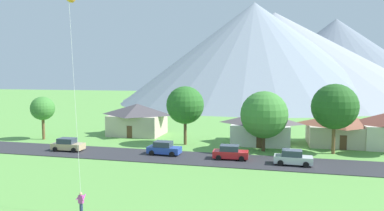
{
  "coord_description": "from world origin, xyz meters",
  "views": [
    {
      "loc": [
        8.08,
        -9.21,
        10.13
      ],
      "look_at": [
        0.69,
        21.23,
        7.37
      ],
      "focal_mm": 32.16,
      "sensor_mm": 36.0,
      "label": 1
    }
  ],
  "objects": [
    {
      "name": "tree_right_of_center",
      "position": [
        6.7,
        37.07,
        4.9
      ],
      "size": [
        6.3,
        6.3,
        8.06
      ],
      "color": "#4C3823",
      "rests_on": "ground"
    },
    {
      "name": "tree_left_of_center",
      "position": [
        -4.59,
        38.76,
        5.81
      ],
      "size": [
        5.49,
        5.49,
        8.57
      ],
      "color": "brown",
      "rests_on": "ground"
    },
    {
      "name": "tree_near_left",
      "position": [
        15.51,
        37.59,
        6.12
      ],
      "size": [
        5.84,
        5.84,
        9.06
      ],
      "color": "brown",
      "rests_on": "ground"
    },
    {
      "name": "parked_car_red_west_end",
      "position": [
        2.98,
        31.33,
        0.87
      ],
      "size": [
        4.28,
        2.23,
        1.68
      ],
      "color": "red",
      "rests_on": "road_strip"
    },
    {
      "name": "mountain_east_ridge",
      "position": [
        7.24,
        141.94,
        18.23
      ],
      "size": [
        126.78,
        126.78,
        36.46
      ],
      "primitive_type": "cone",
      "color": "#8E939E",
      "rests_on": "ground"
    },
    {
      "name": "mountain_far_west_ridge",
      "position": [
        -0.06,
        123.05,
        18.59
      ],
      "size": [
        99.32,
        99.32,
        37.17
      ],
      "primitive_type": "cone",
      "color": "gray",
      "rests_on": "ground"
    },
    {
      "name": "house_leftmost",
      "position": [
        6.1,
        42.47,
        2.41
      ],
      "size": [
        8.97,
        7.63,
        4.64
      ],
      "color": "silver",
      "rests_on": "ground"
    },
    {
      "name": "road_strip",
      "position": [
        0.0,
        30.84,
        0.04
      ],
      "size": [
        160.0,
        6.66,
        0.08
      ],
      "primitive_type": "cube",
      "color": "#2D2D33",
      "rests_on": "ground"
    },
    {
      "name": "mountain_far_east_ridge",
      "position": [
        -20.09,
        145.11,
        11.48
      ],
      "size": [
        75.89,
        75.89,
        22.96
      ],
      "primitive_type": "cone",
      "color": "slate",
      "rests_on": "ground"
    },
    {
      "name": "parked_car_blue_mid_west",
      "position": [
        -5.52,
        31.72,
        0.87
      ],
      "size": [
        4.27,
        2.21,
        1.68
      ],
      "color": "#2847A8",
      "rests_on": "road_strip"
    },
    {
      "name": "house_left_center",
      "position": [
        -14.67,
        45.07,
        2.74
      ],
      "size": [
        9.29,
        7.31,
        5.3
      ],
      "color": "beige",
      "rests_on": "ground"
    },
    {
      "name": "parked_car_silver_east_end",
      "position": [
        10.16,
        30.38,
        0.87
      ],
      "size": [
        4.27,
        2.21,
        1.68
      ],
      "color": "#B7BCC1",
      "rests_on": "road_strip"
    },
    {
      "name": "house_right_center",
      "position": [
        17.21,
        44.09,
        2.36
      ],
      "size": [
        9.3,
        8.07,
        4.56
      ],
      "color": "beige",
      "rests_on": "ground"
    },
    {
      "name": "parked_car_tan_mid_east",
      "position": [
        -18.73,
        30.84,
        0.87
      ],
      "size": [
        4.25,
        2.18,
        1.68
      ],
      "color": "tan",
      "rests_on": "road_strip"
    },
    {
      "name": "tree_center",
      "position": [
        -27.46,
        37.49,
        4.9
      ],
      "size": [
        3.71,
        3.71,
        6.8
      ],
      "color": "brown",
      "rests_on": "ground"
    },
    {
      "name": "mountain_west_ridge",
      "position": [
        36.17,
        171.58,
        18.7
      ],
      "size": [
        99.31,
        99.31,
        37.39
      ],
      "primitive_type": "cone",
      "color": "slate",
      "rests_on": "ground"
    }
  ]
}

